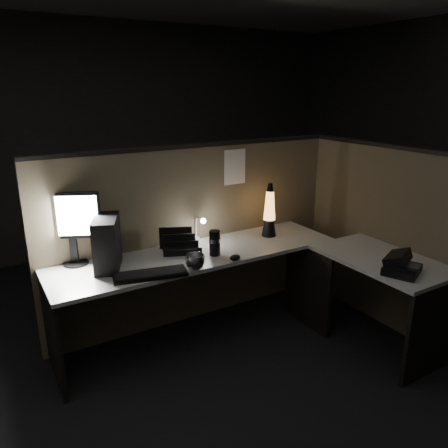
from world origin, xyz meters
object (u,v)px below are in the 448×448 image
lava_lamp (269,214)px  desk_phone (400,265)px  pc_tower (107,243)px  keyboard (150,275)px  monitor (71,221)px

lava_lamp → desk_phone: 1.16m
pc_tower → desk_phone: size_ratio=1.17×
keyboard → desk_phone: size_ratio=1.57×
pc_tower → monitor: monitor is taller
monitor → lava_lamp: size_ratio=1.16×
pc_tower → lava_lamp: lava_lamp is taller
monitor → keyboard: (0.39, -0.49, -0.31)m
keyboard → desk_phone: bearing=-16.0°
pc_tower → monitor: bearing=157.2°
keyboard → pc_tower: bearing=136.2°
lava_lamp → desk_phone: size_ratio=1.45×
pc_tower → keyboard: size_ratio=0.74×
monitor → desk_phone: monitor is taller
monitor → lava_lamp: bearing=17.0°
monitor → keyboard: monitor is taller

